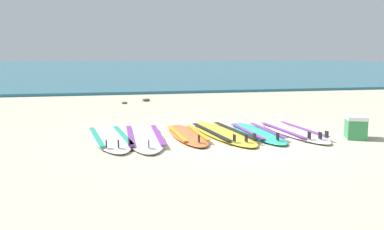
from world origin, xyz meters
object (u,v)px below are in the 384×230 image
object	(u,v)px
surfboard_0	(110,138)
surfboard_5	(292,131)
surfboard_2	(187,135)
surfboard_4	(257,133)
surfboard_1	(144,137)
surfboard_3	(222,133)
cooler_box	(356,127)

from	to	relation	value
surfboard_0	surfboard_5	world-z (taller)	same
surfboard_2	surfboard_4	size ratio (longest dim) A/B	0.95
surfboard_1	surfboard_3	size ratio (longest dim) A/B	1.01
surfboard_4	cooler_box	world-z (taller)	cooler_box
cooler_box	surfboard_5	bearing A→B (deg)	142.02
surfboard_1	surfboard_5	xyz separation A→B (m)	(2.61, -0.07, 0.00)
surfboard_3	surfboard_5	world-z (taller)	same
surfboard_2	surfboard_4	xyz separation A→B (m)	(1.22, -0.08, -0.00)
surfboard_1	cooler_box	distance (m)	3.50
surfboard_5	cooler_box	distance (m)	1.05
surfboard_1	surfboard_4	bearing A→B (deg)	-1.33
surfboard_5	cooler_box	size ratio (longest dim) A/B	4.19
surfboard_0	surfboard_4	world-z (taller)	same
surfboard_3	cooler_box	bearing A→B (deg)	-20.48
surfboard_0	surfboard_2	xyz separation A→B (m)	(1.29, -0.00, -0.00)
surfboard_0	surfboard_5	bearing A→B (deg)	-1.98
surfboard_0	surfboard_4	size ratio (longest dim) A/B	1.13
surfboard_2	cooler_box	bearing A→B (deg)	-15.52
surfboard_2	cooler_box	distance (m)	2.80
surfboard_4	surfboard_2	bearing A→B (deg)	176.18
surfboard_1	surfboard_2	world-z (taller)	same
surfboard_3	surfboard_5	size ratio (longest dim) A/B	1.10
surfboard_3	cooler_box	size ratio (longest dim) A/B	4.60
surfboard_1	cooler_box	size ratio (longest dim) A/B	4.63
surfboard_0	surfboard_1	size ratio (longest dim) A/B	0.96
surfboard_1	cooler_box	world-z (taller)	cooler_box
surfboard_0	surfboard_1	xyz separation A→B (m)	(0.56, -0.04, -0.00)
surfboard_4	surfboard_5	bearing A→B (deg)	-2.20
surfboard_2	surfboard_4	bearing A→B (deg)	-3.82
surfboard_3	surfboard_5	distance (m)	1.25
surfboard_4	surfboard_3	bearing A→B (deg)	169.89
surfboard_4	cooler_box	size ratio (longest dim) A/B	3.93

